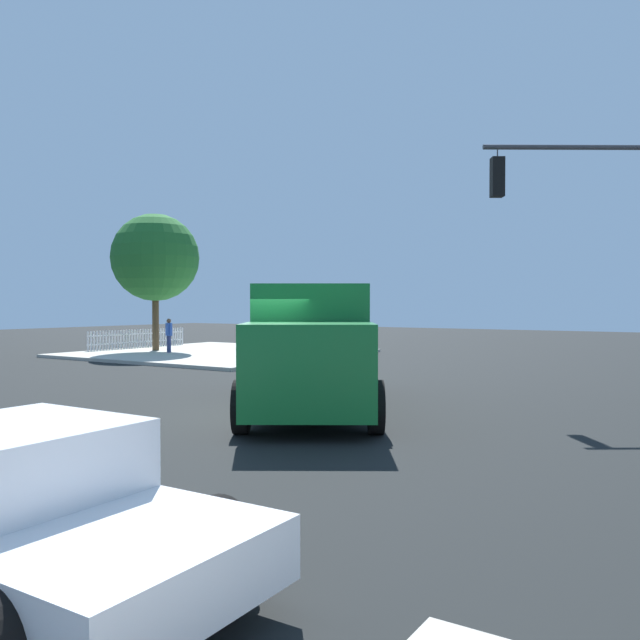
{
  "coord_description": "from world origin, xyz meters",
  "views": [
    {
      "loc": [
        10.92,
        8.45,
        2.4
      ],
      "look_at": [
        -1.95,
        0.15,
        2.02
      ],
      "focal_mm": 36.45,
      "sensor_mm": 36.0,
      "label": 1
    }
  ],
  "objects": [
    {
      "name": "ground_plane",
      "position": [
        0.0,
        0.0,
        0.0
      ],
      "size": [
        100.0,
        100.0,
        0.0
      ],
      "primitive_type": "plane",
      "color": "black"
    },
    {
      "name": "pedestrian_near_corner",
      "position": [
        -10.69,
        -13.89,
        1.03
      ],
      "size": [
        0.34,
        0.49,
        1.58
      ],
      "color": "navy",
      "rests_on": "sidewalk_corner_near"
    },
    {
      "name": "picket_fence_run",
      "position": [
        -12.31,
        -17.77,
        0.62
      ],
      "size": [
        6.4,
        0.05,
        0.95
      ],
      "color": "silver",
      "rests_on": "sidewalk_corner_near"
    },
    {
      "name": "sidewalk_corner_near",
      "position": [
        -12.31,
        -12.31,
        0.07
      ],
      "size": [
        11.41,
        11.41,
        0.14
      ],
      "primitive_type": "cube",
      "color": "#B2ADA0",
      "rests_on": "ground"
    },
    {
      "name": "delivery_truck",
      "position": [
        -1.73,
        0.08,
        1.47
      ],
      "size": [
        8.01,
        6.37,
        2.81
      ],
      "color": "#146B2D",
      "rests_on": "ground"
    },
    {
      "name": "traffic_light_primary",
      "position": [
        -6.19,
        5.84,
        4.24
      ],
      "size": [
        2.67,
        3.93,
        6.44
      ],
      "color": "#38383D",
      "rests_on": "ground"
    },
    {
      "name": "shade_tree_near",
      "position": [
        -11.25,
        -15.38,
        4.65
      ],
      "size": [
        4.23,
        4.23,
        6.64
      ],
      "color": "brown",
      "rests_on": "sidewalk_corner_near"
    }
  ]
}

